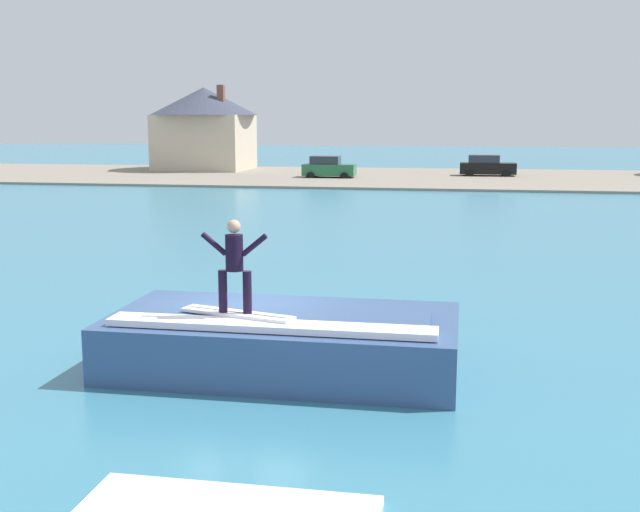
{
  "coord_description": "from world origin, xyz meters",
  "views": [
    {
      "loc": [
        4.22,
        -14.84,
        4.67
      ],
      "look_at": [
        0.95,
        3.07,
        1.53
      ],
      "focal_mm": 44.34,
      "sensor_mm": 36.0,
      "label": 1
    }
  ],
  "objects": [
    {
      "name": "ground_plane",
      "position": [
        0.0,
        0.0,
        0.0
      ],
      "size": [
        260.0,
        260.0,
        0.0
      ],
      "primitive_type": "plane",
      "color": "teal"
    },
    {
      "name": "wave_crest",
      "position": [
        0.95,
        -0.79,
        0.56
      ],
      "size": [
        6.49,
        3.37,
        1.18
      ],
      "color": "#36517E",
      "rests_on": "ground_plane"
    },
    {
      "name": "surfboard",
      "position": [
        0.25,
        -1.44,
        1.21
      ],
      "size": [
        2.23,
        0.96,
        0.06
      ],
      "color": "white",
      "rests_on": "wave_crest"
    },
    {
      "name": "surfer",
      "position": [
        0.23,
        -1.47,
        2.18
      ],
      "size": [
        1.23,
        0.32,
        1.69
      ],
      "color": "black",
      "rests_on": "surfboard"
    },
    {
      "name": "shoreline_bank",
      "position": [
        0.0,
        49.51,
        0.08
      ],
      "size": [
        120.0,
        22.65,
        0.17
      ],
      "color": "gray",
      "rests_on": "ground_plane"
    },
    {
      "name": "car_near_shore",
      "position": [
        -6.42,
        47.2,
        0.95
      ],
      "size": [
        4.14,
        2.2,
        1.86
      ],
      "color": "#23663D",
      "rests_on": "ground_plane"
    },
    {
      "name": "car_far_shore",
      "position": [
        6.03,
        51.36,
        0.95
      ],
      "size": [
        4.51,
        2.12,
        1.86
      ],
      "color": "black",
      "rests_on": "ground_plane"
    },
    {
      "name": "house_with_chimney",
      "position": [
        -19.29,
        55.14,
        4.25
      ],
      "size": [
        9.83,
        9.83,
        7.75
      ],
      "color": "beige",
      "rests_on": "ground_plane"
    }
  ]
}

